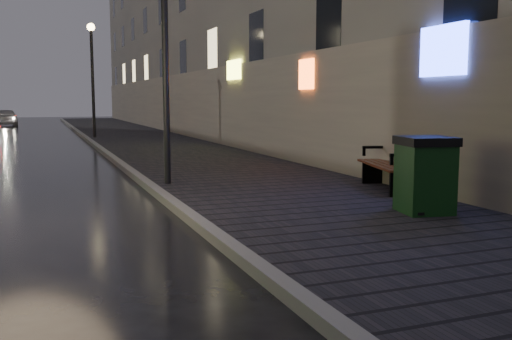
{
  "coord_description": "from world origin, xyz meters",
  "views": [
    {
      "loc": [
        -0.73,
        -5.93,
        1.94
      ],
      "look_at": [
        2.42,
        2.22,
        0.85
      ],
      "focal_mm": 40.0,
      "sensor_mm": 36.0,
      "label": 1
    }
  ],
  "objects": [
    {
      "name": "building_near",
      "position": [
        7.1,
        25.0,
        6.5
      ],
      "size": [
        1.8,
        50.0,
        13.0
      ],
      "primitive_type": "cube",
      "color": "#605B54",
      "rests_on": "ground"
    },
    {
      "name": "bench",
      "position": [
        5.86,
        3.56,
        0.67
      ],
      "size": [
        1.21,
        2.16,
        1.05
      ],
      "rotation": [
        0.0,
        0.0,
        -0.26
      ],
      "color": "black",
      "rests_on": "sidewalk"
    },
    {
      "name": "lamp_far",
      "position": [
        1.85,
        22.0,
        3.49
      ],
      "size": [
        0.36,
        0.36,
        5.28
      ],
      "color": "black",
      "rests_on": "sidewalk"
    },
    {
      "name": "ground",
      "position": [
        0.0,
        0.0,
        0.0
      ],
      "size": [
        120.0,
        120.0,
        0.0
      ],
      "primitive_type": "plane",
      "color": "black",
      "rests_on": "ground"
    },
    {
      "name": "car_far",
      "position": [
        -2.74,
        38.89,
        0.63
      ],
      "size": [
        1.86,
        3.86,
        1.27
      ],
      "primitive_type": "imported",
      "rotation": [
        0.0,
        0.0,
        3.24
      ],
      "color": "gray",
      "rests_on": "ground"
    },
    {
      "name": "curb",
      "position": [
        1.5,
        21.0,
        0.07
      ],
      "size": [
        0.2,
        58.0,
        0.15
      ],
      "primitive_type": "cube",
      "color": "slate",
      "rests_on": "ground"
    },
    {
      "name": "lamp_near",
      "position": [
        1.85,
        6.0,
        3.49
      ],
      "size": [
        0.36,
        0.36,
        5.28
      ],
      "color": "black",
      "rests_on": "sidewalk"
    },
    {
      "name": "trash_bin",
      "position": [
        4.96,
        1.41,
        0.76
      ],
      "size": [
        0.92,
        0.92,
        1.21
      ],
      "rotation": [
        0.0,
        0.0,
        -0.19
      ],
      "color": "black",
      "rests_on": "sidewalk"
    },
    {
      "name": "sidewalk",
      "position": [
        3.9,
        21.0,
        0.07
      ],
      "size": [
        4.6,
        58.0,
        0.15
      ],
      "primitive_type": "cube",
      "color": "black",
      "rests_on": "ground"
    }
  ]
}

